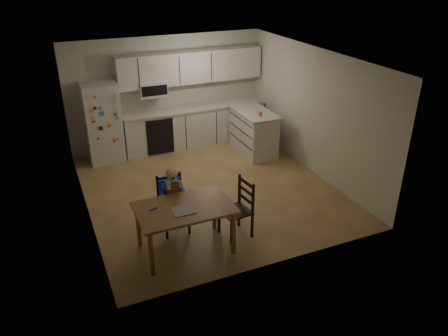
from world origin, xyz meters
name	(u,v)px	position (x,y,z in m)	size (l,w,h in m)	color
room	(198,119)	(0.00, 0.48, 1.25)	(4.52, 5.01, 2.51)	olive
refrigerator	(103,123)	(-1.55, 2.15, 0.85)	(0.72, 0.70, 1.70)	silver
kitchen_run	(192,108)	(0.50, 2.24, 0.88)	(3.37, 0.62, 2.15)	silver
kitchen_island	(253,132)	(1.57, 1.22, 0.49)	(0.69, 1.32, 0.97)	silver
red_cup	(260,114)	(1.55, 0.88, 1.02)	(0.07, 0.07, 0.09)	#C44C1E
dining_table	(185,213)	(-1.04, -1.67, 0.65)	(1.40, 0.90, 0.75)	brown
napkin	(183,210)	(-1.09, -1.77, 0.76)	(0.32, 0.28, 0.01)	#A3A3A8
toddler_spoon	(152,209)	(-1.49, -1.56, 0.76)	(0.02, 0.02, 0.12)	blue
chair_booster	(172,193)	(-1.04, -1.05, 0.66)	(0.41, 0.41, 1.10)	black
chair_side	(241,204)	(-0.09, -1.60, 0.54)	(0.47, 0.47, 0.95)	black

